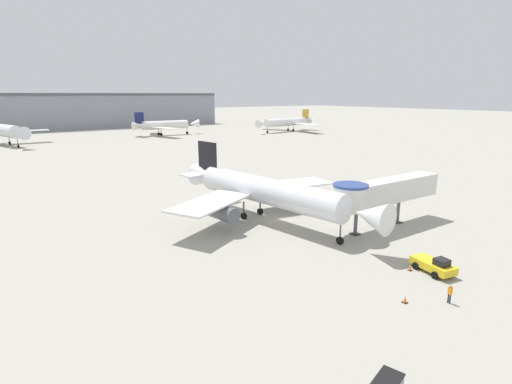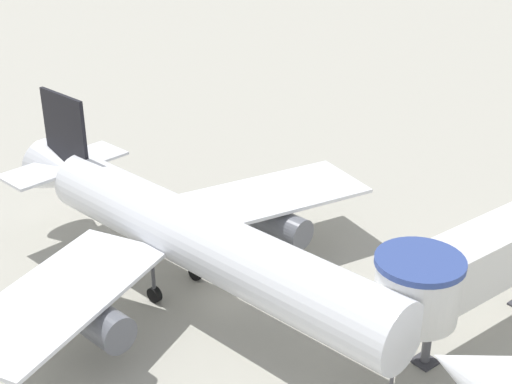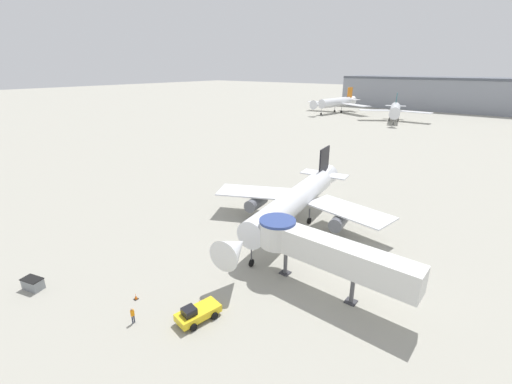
{
  "view_description": "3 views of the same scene",
  "coord_description": "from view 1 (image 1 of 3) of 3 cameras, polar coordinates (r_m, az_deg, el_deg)",
  "views": [
    {
      "loc": [
        -31.84,
        -40.56,
        16.57
      ],
      "look_at": [
        -5.77,
        -4.67,
        5.64
      ],
      "focal_mm": 28.0,
      "sensor_mm": 36.0,
      "label": 1
    },
    {
      "loc": [
        -19.34,
        -27.17,
        22.79
      ],
      "look_at": [
        3.93,
        1.56,
        5.06
      ],
      "focal_mm": 50.0,
      "sensor_mm": 36.0,
      "label": 2
    },
    {
      "loc": [
        22.79,
        -39.28,
        22.39
      ],
      "look_at": [
        -5.23,
        -3.2,
        5.56
      ],
      "focal_mm": 24.0,
      "sensor_mm": 36.0,
      "label": 3
    }
  ],
  "objects": [
    {
      "name": "ground_plane",
      "position": [
        54.16,
        2.04,
        -3.98
      ],
      "size": [
        800.0,
        800.0,
        0.0
      ],
      "primitive_type": "plane",
      "color": "#9E9B8E"
    },
    {
      "name": "main_airplane",
      "position": [
        52.76,
        1.1,
        0.12
      ],
      "size": [
        27.62,
        32.97,
        9.57
      ],
      "rotation": [
        0.0,
        0.0,
        0.14
      ],
      "color": "silver",
      "rests_on": "ground_plane"
    },
    {
      "name": "jet_bridge",
      "position": [
        51.94,
        17.37,
        0.01
      ],
      "size": [
        17.6,
        4.09,
        6.4
      ],
      "rotation": [
        0.0,
        0.0,
        -0.03
      ],
      "color": "silver",
      "rests_on": "ground_plane"
    },
    {
      "name": "pushback_tug_yellow",
      "position": [
        42.06,
        24.06,
        -9.51
      ],
      "size": [
        2.74,
        4.44,
        1.71
      ],
      "rotation": [
        0.0,
        0.0,
        -0.19
      ],
      "color": "yellow",
      "rests_on": "ground_plane"
    },
    {
      "name": "traffic_cone_apron_front",
      "position": [
        35.75,
        20.52,
        -14.14
      ],
      "size": [
        0.4,
        0.4,
        0.67
      ],
      "color": "black",
      "rests_on": "ground_plane"
    },
    {
      "name": "traffic_cone_near_nose",
      "position": [
        41.83,
        21.15,
        -10.04
      ],
      "size": [
        0.38,
        0.38,
        0.63
      ],
      "color": "black",
      "rests_on": "ground_plane"
    },
    {
      "name": "ground_crew_marshaller",
      "position": [
        36.78,
        25.96,
        -12.78
      ],
      "size": [
        0.23,
        0.34,
        1.65
      ],
      "rotation": [
        0.0,
        0.0,
        1.4
      ],
      "color": "#1E2338",
      "rests_on": "ground_plane"
    },
    {
      "name": "background_jet_gold_tail",
      "position": [
        183.45,
        4.52,
        9.94
      ],
      "size": [
        34.23,
        35.33,
        9.59
      ],
      "rotation": [
        0.0,
        0.0,
        -1.43
      ],
      "color": "white",
      "rests_on": "ground_plane"
    },
    {
      "name": "background_jet_navy_tail",
      "position": [
        169.73,
        -13.06,
        9.31
      ],
      "size": [
        28.02,
        30.2,
        9.55
      ],
      "rotation": [
        0.0,
        0.0,
        1.49
      ],
      "color": "white",
      "rests_on": "ground_plane"
    },
    {
      "name": "background_jet_teal_tail",
      "position": [
        155.39,
        -32.35,
        7.43
      ],
      "size": [
        29.05,
        28.17,
        11.28
      ],
      "rotation": [
        0.0,
        0.0,
        0.28
      ],
      "color": "silver",
      "rests_on": "ground_plane"
    },
    {
      "name": "terminal_building",
      "position": [
        219.6,
        -25.63,
        10.4
      ],
      "size": [
        152.75,
        27.75,
        16.97
      ],
      "color": "gray",
      "rests_on": "ground_plane"
    }
  ]
}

